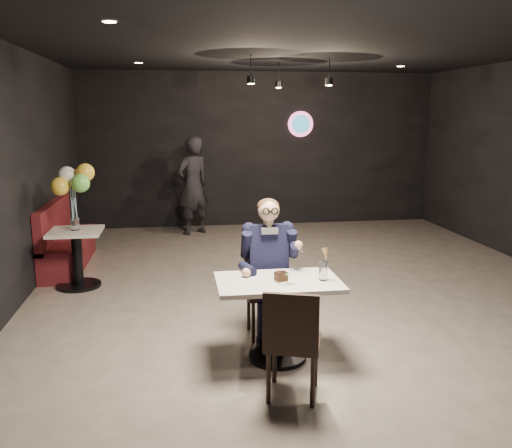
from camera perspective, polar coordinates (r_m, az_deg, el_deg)
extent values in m
plane|color=gray|center=(6.75, 6.36, -7.60)|extent=(9.00, 9.00, 0.00)
cube|color=black|center=(8.35, 3.21, 16.18)|extent=(1.40, 1.20, 0.36)
cube|color=silver|center=(4.97, 2.31, -10.05)|extent=(1.10, 0.70, 0.75)
cube|color=black|center=(5.45, 1.24, -7.12)|extent=(0.42, 0.46, 0.92)
cube|color=black|center=(4.35, 3.94, -12.12)|extent=(0.54, 0.57, 0.92)
cube|color=black|center=(5.37, 1.25, -4.49)|extent=(0.60, 0.80, 1.44)
cylinder|color=white|center=(4.79, 3.17, -6.07)|extent=(0.20, 0.20, 0.01)
cube|color=black|center=(4.78, 2.65, -5.57)|extent=(0.12, 0.11, 0.07)
ellipsoid|color=green|center=(4.71, 3.41, -5.30)|extent=(0.06, 0.04, 0.01)
cylinder|color=silver|center=(4.86, 7.09, -4.91)|extent=(0.08, 0.08, 0.17)
cone|color=tan|center=(4.80, 7.35, -3.21)|extent=(0.07, 0.07, 0.12)
cube|color=#4D101B|center=(8.33, -19.22, -1.06)|extent=(0.48, 1.92, 0.96)
cube|color=silver|center=(7.33, -18.30, -3.27)|extent=(0.64, 0.64, 0.81)
cylinder|color=silver|center=(7.24, -18.52, 0.02)|extent=(0.11, 0.11, 0.16)
cube|color=yellow|center=(7.17, -18.73, 3.26)|extent=(0.42, 0.42, 0.69)
imported|color=black|center=(10.05, -6.65, 4.03)|extent=(0.79, 0.72, 1.80)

